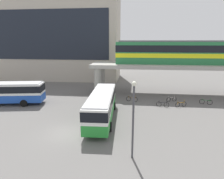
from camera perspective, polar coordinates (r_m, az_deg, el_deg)
ground_plane at (r=29.75m, az=-6.68°, el=-3.86°), size 120.00×120.00×0.00m
station_building at (r=51.29m, az=-16.69°, el=13.77°), size 31.94×10.69×18.83m
elevated_platform at (r=35.17m, az=20.48°, el=5.78°), size 31.38×6.33×5.32m
train at (r=34.90m, az=20.63°, el=10.17°), size 22.90×2.96×3.84m
bus_main at (r=22.83m, az=-3.00°, el=-4.07°), size 3.09×11.13×3.22m
bus_secondary at (r=32.35m, az=-28.90°, el=-0.43°), size 11.31×4.36×3.22m
bicycle_black at (r=28.56m, az=14.54°, el=-4.23°), size 1.75×0.50×1.04m
bicycle_silver at (r=31.43m, az=16.96°, el=-2.73°), size 1.65×0.80×1.04m
bicycle_green at (r=31.90m, az=25.68°, el=-3.28°), size 1.74×0.54×1.04m
bicycle_orange at (r=29.35m, az=19.44°, el=-4.10°), size 1.68×0.74×1.04m
bicycle_brown at (r=30.35m, az=5.83°, el=-2.77°), size 1.78×0.35×1.04m
lamp_post at (r=14.93m, az=6.22°, el=-7.21°), size 0.36×0.36×6.21m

